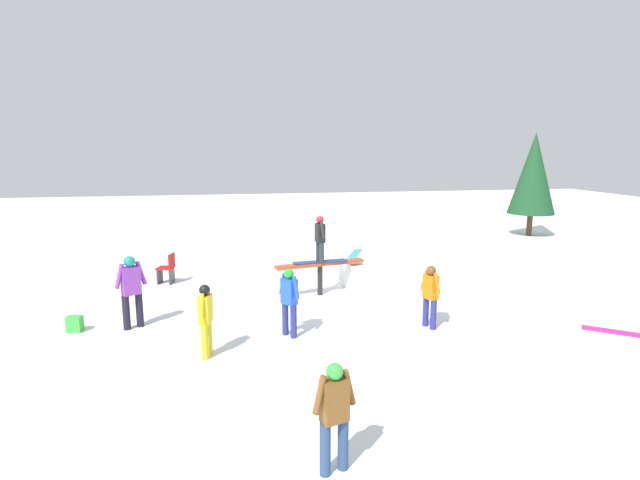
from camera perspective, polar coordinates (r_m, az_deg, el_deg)
ground_plane at (r=13.40m, az=-0.00°, el=-6.27°), size 60.00×60.00×0.00m
rail_feature at (r=13.21m, az=-0.00°, el=-3.15°), size 2.46×0.83×0.89m
snow_kicker_ramp at (r=14.09m, az=6.73°, el=-3.99°), size 2.09×1.87×0.72m
main_rider_on_rail at (r=13.05m, az=-0.00°, el=-0.03°), size 1.47×0.70×1.24m
bystander_orange at (r=11.08m, az=12.50°, el=-5.95°), size 0.28×0.60×1.38m
bystander_blue at (r=10.34m, az=-3.54°, el=-6.71°), size 0.41×0.53×1.44m
bystander_brown at (r=6.25m, az=1.65°, el=-19.04°), size 0.58×0.28×1.40m
bystander_purple at (r=11.50m, az=-20.76°, el=-5.16°), size 0.65×0.42×1.60m
bystander_yellow at (r=9.57m, az=-12.93°, el=-8.54°), size 0.27×0.57×1.40m
loose_snowboard_cyan at (r=18.51m, az=4.04°, el=-1.54°), size 0.90×1.53×0.02m
loose_snowboard_white at (r=17.07m, az=-2.69°, el=-2.56°), size 1.36×0.63×0.02m
loose_snowboard_magenta at (r=12.48m, az=30.90°, el=-9.04°), size 1.26×1.06×0.02m
folding_chair at (r=15.06m, az=-17.07°, el=-3.23°), size 0.54×0.54×0.88m
backpack_on_snow at (r=11.97m, az=-26.23°, el=-8.60°), size 0.33×0.26×0.34m
pine_tree_near at (r=23.89m, az=23.20°, el=6.98°), size 1.99×1.99×4.52m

